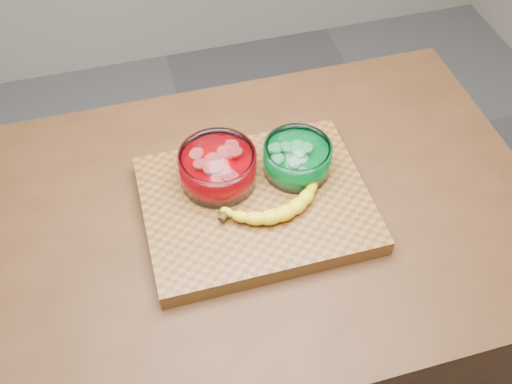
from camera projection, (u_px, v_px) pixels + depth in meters
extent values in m
plane|color=#57585C|center=(256.00, 376.00, 1.87)|extent=(3.50, 3.50, 0.00)
cube|color=#472915|center=(256.00, 312.00, 1.53)|extent=(1.20, 0.80, 0.90)
cube|color=brown|center=(256.00, 204.00, 1.16)|extent=(0.45, 0.35, 0.04)
cylinder|color=white|center=(218.00, 168.00, 1.15)|extent=(0.16, 0.16, 0.07)
cylinder|color=#D10007|center=(218.00, 171.00, 1.16)|extent=(0.13, 0.13, 0.04)
cylinder|color=#FF5054|center=(217.00, 161.00, 1.13)|extent=(0.13, 0.13, 0.02)
cylinder|color=white|center=(297.00, 158.00, 1.17)|extent=(0.14, 0.14, 0.07)
cylinder|color=#008F2F|center=(297.00, 161.00, 1.18)|extent=(0.12, 0.12, 0.04)
cylinder|color=#68DD83|center=(298.00, 152.00, 1.15)|extent=(0.11, 0.11, 0.02)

